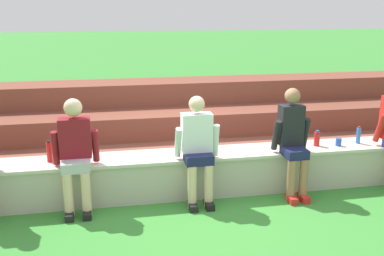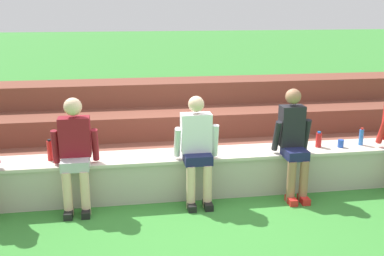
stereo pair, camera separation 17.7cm
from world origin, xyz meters
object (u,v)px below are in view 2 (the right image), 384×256
Objects in this scene: water_bottle_mid_left at (319,140)px; plastic_cup_left_end at (341,143)px; person_right_of_center at (294,141)px; water_bottle_near_left at (361,137)px; person_left_of_center at (75,150)px; person_center at (197,147)px; water_bottle_near_right at (50,150)px.

plastic_cup_left_end is at bearing -10.99° from water_bottle_mid_left.
water_bottle_near_left is (1.10, 0.29, -0.08)m from person_right_of_center.
person_left_of_center reaches higher than water_bottle_mid_left.
person_right_of_center is at bearing 0.58° from person_center.
person_center is (1.47, -0.05, -0.01)m from person_left_of_center.
person_right_of_center is (1.26, 0.01, 0.01)m from person_center.
water_bottle_near_left is 2.31× the size of plastic_cup_left_end.
water_bottle_near_right is (-4.16, 0.02, 0.01)m from water_bottle_near_left.
plastic_cup_left_end is (3.83, -0.07, -0.08)m from water_bottle_near_right.
water_bottle_near_right reaches higher than water_bottle_mid_left.
person_center is 2.05m from plastic_cup_left_end.
person_left_of_center reaches higher than plastic_cup_left_end.
person_center is 6.24× the size of water_bottle_mid_left.
person_center is 12.93× the size of plastic_cup_left_end.
person_right_of_center is at bearing -165.40° from water_bottle_near_left.
water_bottle_near_left is 1.12× the size of water_bottle_mid_left.
person_left_of_center is 5.65× the size of water_bottle_near_left.
water_bottle_near_left is 0.89× the size of water_bottle_near_right.
person_right_of_center reaches higher than person_center.
water_bottle_near_right is (-1.80, 0.32, -0.06)m from person_center.
water_bottle_mid_left is at bearing 30.99° from person_right_of_center.
person_center is 0.97× the size of person_right_of_center.
person_right_of_center is 6.46× the size of water_bottle_mid_left.
water_bottle_near_right reaches higher than plastic_cup_left_end.
person_right_of_center is at bearing -5.65° from water_bottle_near_right.
water_bottle_near_left is at bearing 3.76° from person_left_of_center.
water_bottle_near_left reaches higher than plastic_cup_left_end.
water_bottle_mid_left is at bearing 9.83° from person_center.
person_left_of_center is 3.22m from water_bottle_mid_left.
water_bottle_mid_left is at bearing 4.50° from person_left_of_center.
water_bottle_mid_left is 2.07× the size of plastic_cup_left_end.
person_left_of_center is at bearing -176.24° from water_bottle_near_left.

